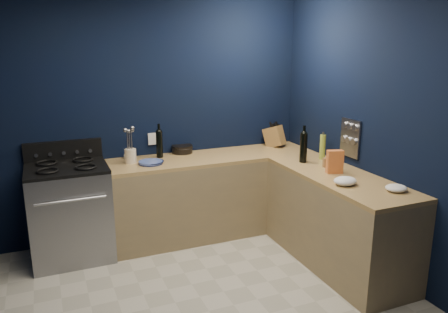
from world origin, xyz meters
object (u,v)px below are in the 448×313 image
utensil_crock (131,156)px  crouton_bag (335,162)px  knife_block (274,137)px  gas_range (70,214)px  plate_stack (151,162)px

utensil_crock → crouton_bag: 2.05m
utensil_crock → knife_block: knife_block is taller
utensil_crock → knife_block: 1.74m
gas_range → knife_block: size_ratio=3.93×
knife_block → crouton_bag: bearing=-120.7°
gas_range → crouton_bag: 2.64m
gas_range → plate_stack: bearing=-3.8°
plate_stack → knife_block: bearing=7.9°
gas_range → plate_stack: (0.82, -0.05, 0.46)m
gas_range → utensil_crock: size_ratio=6.20×
knife_block → gas_range: bearing=154.0°
utensil_crock → crouton_bag: bearing=-32.9°
utensil_crock → crouton_bag: size_ratio=0.67×
plate_stack → crouton_bag: crouton_bag is taller
gas_range → knife_block: bearing=3.9°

